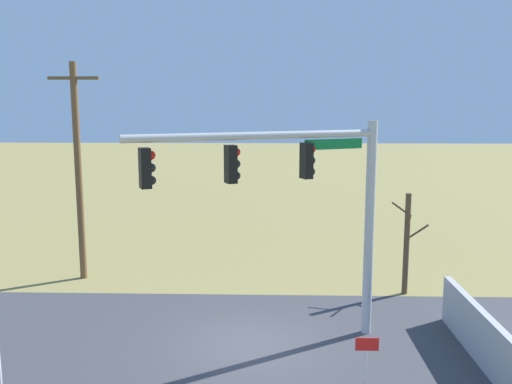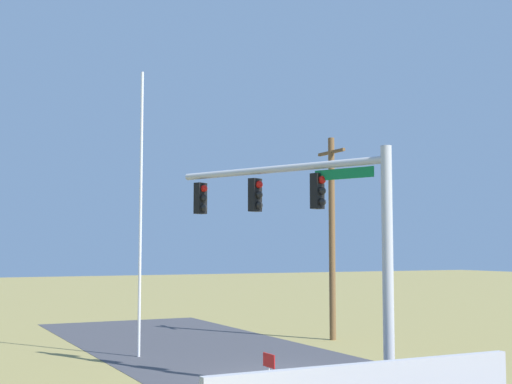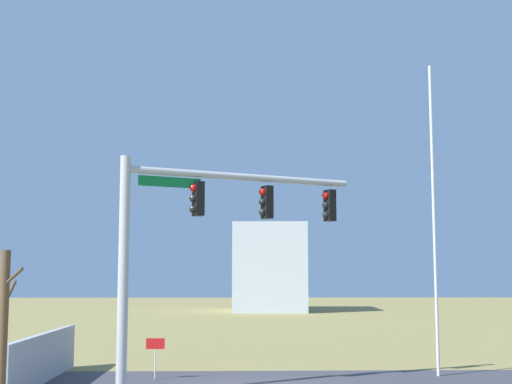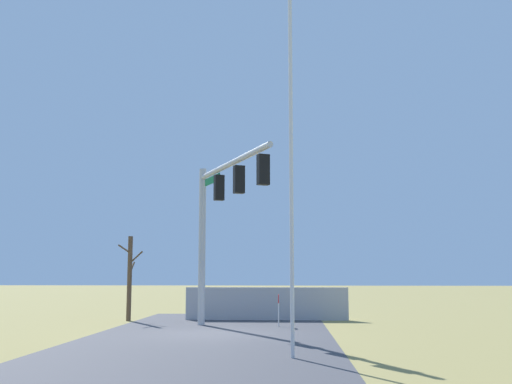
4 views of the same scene
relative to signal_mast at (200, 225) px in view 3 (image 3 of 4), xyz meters
name	(u,v)px [view 3 (image 3 of 4)]	position (x,y,z in m)	size (l,w,h in m)	color
retaining_fence	(43,358)	(4.63, -1.60, -3.79)	(0.20, 7.14, 1.42)	#A8A8AD
signal_mast	(200,225)	(0.00, 0.00, 0.00)	(6.51, 3.17, 6.28)	#B2B5BA
flagpole	(434,217)	(-7.30, -2.64, 0.45)	(0.10, 0.10, 9.90)	silver
bare_tree	(3,334)	(3.93, 4.35, -2.61)	(1.27, 1.02, 3.65)	brown
open_sign	(155,349)	(1.43, -2.17, -3.59)	(0.56, 0.04, 1.22)	silver
distant_building	(271,268)	(-4.06, -43.18, -0.73)	(8.82, 6.24, 7.54)	silver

